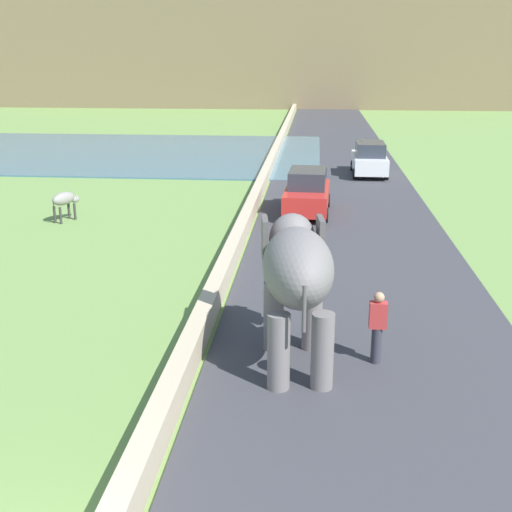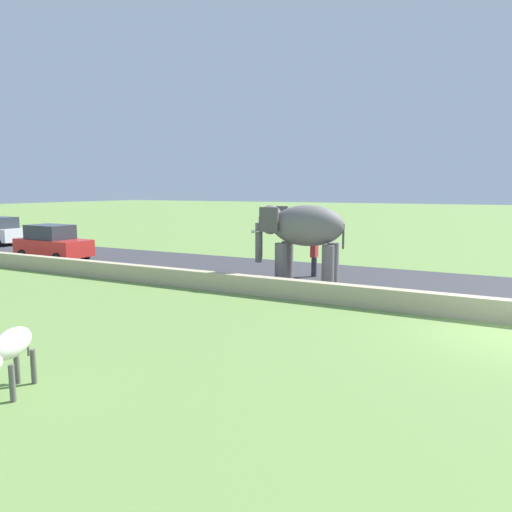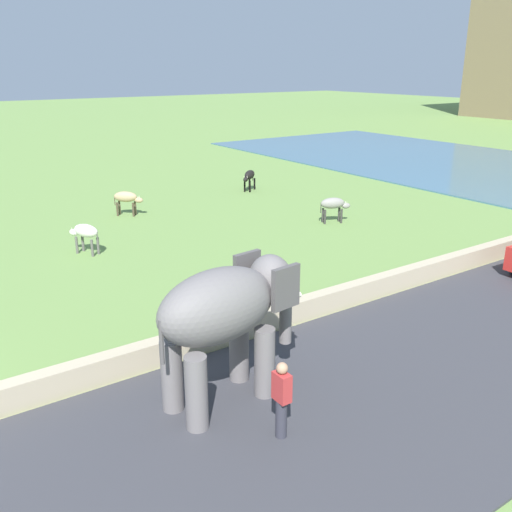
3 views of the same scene
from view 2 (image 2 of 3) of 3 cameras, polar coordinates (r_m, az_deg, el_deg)
The scene contains 6 objects.
road_surface at distance 26.95m, azimuth -19.50°, elevation -0.11°, with size 7.00×120.00×0.06m, color #38383D.
barrier_wall at distance 22.95m, azimuth -23.06°, elevation -0.89°, with size 0.40×110.00×0.64m, color tan.
elephant at distance 17.91m, azimuth 5.35°, elevation 2.95°, with size 1.71×3.54×2.99m.
person_beside_elephant at distance 19.65m, azimuth 6.84°, elevation -0.05°, with size 0.36×0.22×1.63m.
car_red at distance 26.15m, azimuth -22.77°, elevation 1.41°, with size 1.93×4.07×1.80m.
cow_white at distance 9.56m, azimuth -26.80°, elevation -9.55°, with size 1.39×0.93×1.15m.
Camera 2 is at (-13.12, 0.37, 3.56)m, focal length 34.09 mm.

